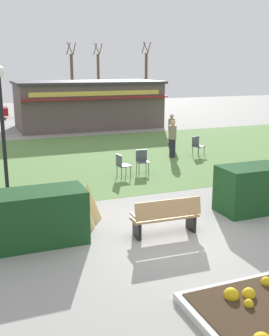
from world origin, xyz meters
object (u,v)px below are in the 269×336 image
food_kiosk (88,104)px  person_standing (171,130)px  parked_car_center_slot (49,108)px  tree_left_bg (98,79)px  cafe_chair_west (142,159)px  cafe_chair_east (122,164)px  park_bench (166,216)px  lamppost_mid (2,116)px  cafe_chair_center (197,144)px  tree_right_bg (146,79)px  trash_bin (236,189)px  person_strolling (173,139)px  tree_center_bg (72,80)px

food_kiosk → person_standing: (2.13, -8.53, -0.70)m
parked_car_center_slot → tree_left_bg: size_ratio=0.67×
cafe_chair_west → cafe_chair_east: same height
cafe_chair_east → tree_left_bg: 28.29m
park_bench → lamppost_mid: 6.17m
food_kiosk → cafe_chair_center: bearing=-78.1°
food_kiosk → tree_right_bg: 14.57m
cafe_chair_center → cafe_chair_east: bearing=-152.5°
person_standing → parked_car_center_slot: person_standing is taller
cafe_chair_center → parked_car_center_slot: parked_car_center_slot is taller
trash_bin → cafe_chair_east: cafe_chair_east is taller
cafe_chair_west → person_strolling: (2.34, 2.05, 0.33)m
food_kiosk → person_strolling: (1.05, -10.82, -0.70)m
cafe_chair_west → tree_left_bg: tree_left_bg is taller
parked_car_center_slot → tree_left_bg: (6.35, 6.78, 2.14)m
cafe_chair_west → cafe_chair_east: (-1.00, -0.43, 0.00)m
tree_right_bg → trash_bin: bearing=-107.7°
lamppost_mid → person_strolling: size_ratio=2.42×
person_standing → tree_left_bg: tree_left_bg is taller
tree_right_bg → tree_left_bg: bearing=147.6°
trash_bin → tree_right_bg: bearing=72.3°
park_bench → cafe_chair_east: park_bench is taller
person_standing → tree_center_bg: size_ratio=0.27×
park_bench → trash_bin: park_bench is taller
food_kiosk → cafe_chair_west: 12.97m
lamppost_mid → person_standing: bearing=32.5°
parked_car_center_slot → cafe_chair_center: bearing=-78.3°
park_bench → food_kiosk: size_ratio=0.18×
trash_bin → cafe_chair_east: bearing=119.5°
food_kiosk → tree_left_bg: size_ratio=1.53×
food_kiosk → cafe_chair_east: (-2.29, -13.30, -1.03)m
cafe_chair_east → cafe_chair_center: bearing=27.5°
trash_bin → tree_center_bg: size_ratio=0.14×
trash_bin → cafe_chair_west: 4.60m
person_strolling → tree_right_bg: bearing=161.8°
park_bench → trash_bin: 3.36m
person_standing → tree_left_bg: size_ratio=0.27×
cafe_chair_center → tree_left_bg: tree_left_bg is taller
trash_bin → cafe_chair_center: cafe_chair_center is taller
park_bench → cafe_chair_center: park_bench is taller
lamppost_mid → parked_car_center_slot: bearing=76.7°
lamppost_mid → cafe_chair_west: lamppost_mid is taller
food_kiosk → cafe_chair_center: food_kiosk is taller
lamppost_mid → trash_bin: size_ratio=4.69×
cafe_chair_west → park_bench: bearing=-106.9°
trash_bin → parked_car_center_slot: parked_car_center_slot is taller
tree_center_bg → cafe_chair_center: bearing=-88.3°
tree_right_bg → tree_center_bg: bearing=177.6°
tree_right_bg → tree_center_bg: (-7.47, 0.31, -0.08)m
tree_left_bg → tree_center_bg: size_ratio=1.01×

